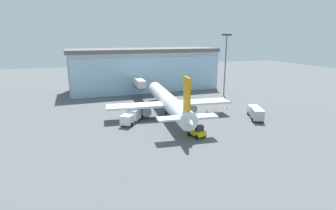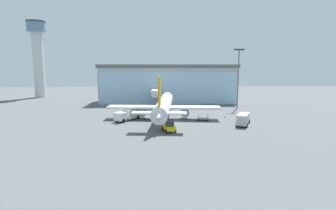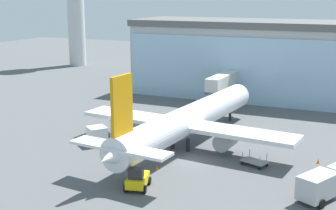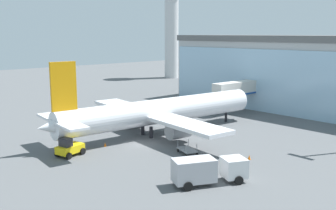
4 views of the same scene
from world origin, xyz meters
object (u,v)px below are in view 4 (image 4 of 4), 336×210
at_px(airplane, 158,112).
at_px(catering_truck, 111,117).
at_px(safety_cone_wingtip, 249,157).
at_px(baggage_cart, 187,150).
at_px(pushback_tug, 69,148).
at_px(fuel_truck, 207,170).
at_px(safety_cone_nose, 105,144).
at_px(control_tower, 172,18).
at_px(jet_bridge, 239,89).

distance_m(airplane, catering_truck, 9.34).
distance_m(catering_truck, safety_cone_wingtip, 24.92).
xyz_separation_m(baggage_cart, pushback_tug, (-8.85, -11.01, 0.47)).
relative_size(fuel_truck, safety_cone_wingtip, 13.72).
bearing_deg(safety_cone_wingtip, airplane, -178.82).
relative_size(airplane, baggage_cart, 11.33).
distance_m(fuel_truck, safety_cone_wingtip, 9.45).
distance_m(airplane, safety_cone_wingtip, 16.17).
bearing_deg(safety_cone_wingtip, safety_cone_nose, -148.97).
relative_size(control_tower, safety_cone_wingtip, 59.44).
xyz_separation_m(catering_truck, safety_cone_nose, (9.03, -6.93, -1.19)).
distance_m(control_tower, airplane, 75.63).
distance_m(airplane, safety_cone_nose, 9.63).
relative_size(baggage_cart, safety_cone_wingtip, 5.75).
height_order(airplane, fuel_truck, airplane).
height_order(catering_truck, safety_cone_wingtip, catering_truck).
xyz_separation_m(catering_truck, pushback_tug, (9.53, -12.27, -0.49)).
height_order(catering_truck, safety_cone_nose, catering_truck).
bearing_deg(safety_cone_wingtip, control_tower, 143.55).
bearing_deg(control_tower, baggage_cart, -41.16).
height_order(airplane, safety_cone_wingtip, airplane).
xyz_separation_m(airplane, baggage_cart, (9.49, -3.46, -2.82)).
bearing_deg(control_tower, safety_cone_wingtip, -36.45).
bearing_deg(safety_cone_nose, control_tower, 131.41).
distance_m(control_tower, pushback_tug, 86.97).
relative_size(control_tower, airplane, 0.91).
height_order(jet_bridge, airplane, airplane).
bearing_deg(airplane, safety_cone_wingtip, -83.49).
height_order(catering_truck, baggage_cart, catering_truck).
bearing_deg(baggage_cart, airplane, 178.16).
distance_m(jet_bridge, airplane, 21.58).
xyz_separation_m(airplane, fuel_truck, (17.67, -8.87, -1.85)).
xyz_separation_m(control_tower, airplane, (53.19, -51.33, -16.00)).
xyz_separation_m(fuel_truck, pushback_tug, (-17.03, -5.60, -0.49)).
bearing_deg(safety_cone_wingtip, fuel_truck, -78.95).
bearing_deg(fuel_truck, control_tower, 74.53).
bearing_deg(safety_cone_wingtip, baggage_cart, -149.29).
height_order(control_tower, fuel_truck, control_tower).
bearing_deg(catering_truck, safety_cone_nose, 89.09).
relative_size(catering_truck, safety_cone_wingtip, 13.04).
xyz_separation_m(airplane, pushback_tug, (0.64, -14.47, -2.34)).
bearing_deg(baggage_cart, fuel_truck, -15.26).
relative_size(airplane, safety_cone_nose, 65.11).
bearing_deg(jet_bridge, safety_cone_nose, -174.34).
distance_m(catering_truck, baggage_cart, 18.45).
bearing_deg(catering_truck, control_tower, -103.78).
bearing_deg(jet_bridge, catering_truck, 165.52).
bearing_deg(control_tower, fuel_truck, -40.35).
relative_size(airplane, pushback_tug, 10.05).
height_order(control_tower, pushback_tug, control_tower).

